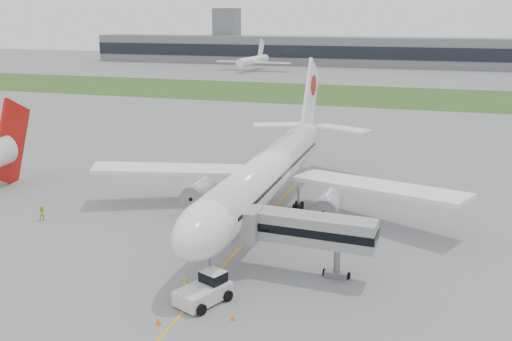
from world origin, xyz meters
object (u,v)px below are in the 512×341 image
(pushback_tug, at_px, (206,289))
(jet_bridge, at_px, (300,229))
(airliner, at_px, (270,170))
(ground_crew_near, at_px, (186,287))

(pushback_tug, relative_size, jet_bridge, 0.41)
(airliner, distance_m, pushback_tug, 24.05)
(jet_bridge, bearing_deg, pushback_tug, -126.61)
(airliner, height_order, pushback_tug, airliner)
(jet_bridge, xyz_separation_m, ground_crew_near, (-8.57, -7.39, -3.76))
(pushback_tug, height_order, jet_bridge, jet_bridge)
(airliner, xyz_separation_m, jet_bridge, (7.60, -15.78, -1.05))
(jet_bridge, bearing_deg, ground_crew_near, -136.10)
(jet_bridge, relative_size, ground_crew_near, 7.97)
(pushback_tug, bearing_deg, ground_crew_near, -168.22)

